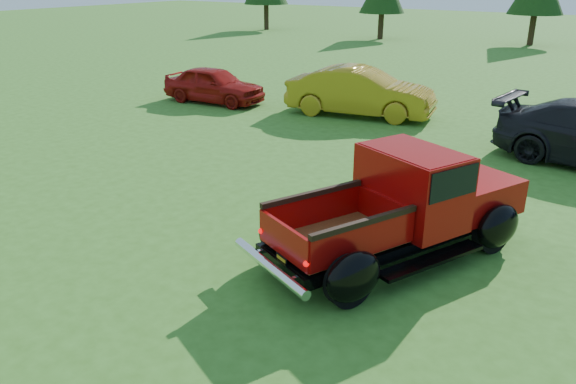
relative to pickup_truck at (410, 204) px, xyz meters
The scene contains 4 objects.
ground 2.16m from the pickup_truck, 129.36° to the right, with size 120.00×120.00×0.00m, color #34631C.
pickup_truck is the anchor object (origin of this frame).
show_car_red 11.82m from the pickup_truck, 145.80° to the left, with size 1.43×3.56×1.21m, color #9A130E.
show_car_yellow 9.07m from the pickup_truck, 121.75° to the left, with size 1.57×4.49×1.48m, color #A48015.
Camera 1 is at (4.18, -6.28, 4.21)m, focal length 35.00 mm.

